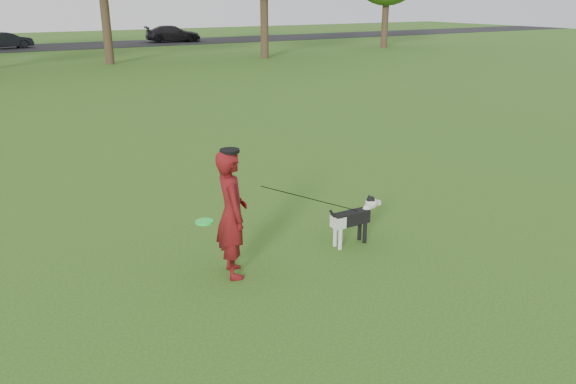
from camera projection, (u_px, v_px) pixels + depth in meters
ground at (290, 266)px, 7.86m from camera, size 120.00×120.00×0.00m
road at (8, 49)px, 40.41m from camera, size 120.00×7.00×0.02m
man at (232, 214)px, 7.35m from camera, size 0.55×0.71×1.74m
dog at (355, 216)px, 8.43m from camera, size 0.96×0.19×0.73m
car_mid at (6, 40)px, 40.22m from camera, size 3.68×2.20×1.15m
car_right at (173, 34)px, 46.16m from camera, size 4.75×2.65×1.30m
man_held_items at (308, 198)px, 7.86m from camera, size 2.66×0.28×1.26m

